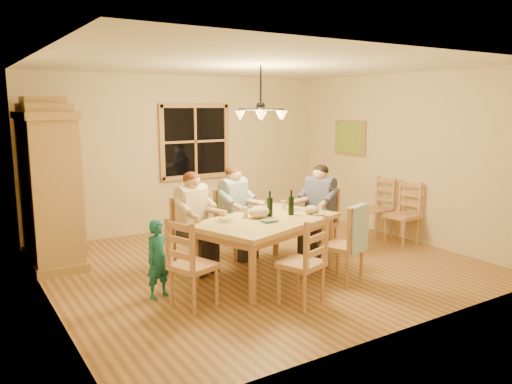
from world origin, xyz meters
TOP-DOWN VIEW (x-y plane):
  - floor at (0.00, 0.00)m, footprint 5.50×5.50m
  - ceiling at (0.00, 0.00)m, footprint 5.50×5.00m
  - wall_back at (0.00, 2.50)m, footprint 5.50×0.02m
  - wall_left at (-2.75, 0.00)m, footprint 0.02×5.00m
  - wall_right at (2.75, 0.00)m, footprint 0.02×5.00m
  - window at (0.20, 2.47)m, footprint 1.30×0.06m
  - painting at (2.71, 1.20)m, footprint 0.06×0.78m
  - chandelier at (-0.00, 0.00)m, footprint 0.77×0.68m
  - armoire at (-2.42, 1.60)m, footprint 0.66×1.40m
  - dining_table at (-0.21, -0.46)m, footprint 2.08×1.63m
  - chair_far_left at (-0.92, 0.22)m, footprint 0.55×0.54m
  - chair_far_right at (-0.14, 0.47)m, footprint 0.55×0.54m
  - chair_near_left at (-0.38, -1.42)m, footprint 0.55×0.54m
  - chair_near_right at (0.49, -1.13)m, footprint 0.55×0.54m
  - chair_end_left at (-1.42, -0.85)m, footprint 0.54×0.55m
  - chair_end_right at (0.99, -0.06)m, footprint 0.54×0.55m
  - adult_woman at (-0.92, 0.22)m, footprint 0.49×0.52m
  - adult_plaid_man at (-0.14, 0.47)m, footprint 0.49×0.52m
  - adult_slate_man at (0.99, -0.06)m, footprint 0.52×0.49m
  - towel at (0.55, -1.31)m, footprint 0.39×0.21m
  - wine_bottle_a at (-0.09, -0.36)m, footprint 0.08×0.08m
  - wine_bottle_b at (0.19, -0.45)m, footprint 0.08×0.08m
  - plate_woman at (-0.71, -0.30)m, footprint 0.26×0.26m
  - plate_plaid at (-0.02, -0.03)m, footprint 0.26×0.26m
  - plate_slate at (0.40, -0.21)m, footprint 0.26×0.26m
  - wine_glass_a at (-0.40, -0.27)m, footprint 0.06×0.06m
  - wine_glass_b at (0.27, -0.17)m, footprint 0.06×0.06m
  - cap at (0.46, -0.54)m, footprint 0.20×0.20m
  - napkin at (-0.28, -0.64)m, footprint 0.21×0.19m
  - cloth_bundle at (-0.26, -0.37)m, footprint 0.28×0.22m
  - child at (-1.65, -0.42)m, footprint 0.38×0.30m
  - chair_spare_front at (2.45, -0.33)m, footprint 0.45×0.47m
  - chair_spare_back at (2.45, 0.21)m, footprint 0.43×0.45m

SIDE VIEW (x-z plane):
  - floor at x=0.00m, z-range 0.00..0.00m
  - chair_far_left at x=-0.92m, z-range -0.19..0.80m
  - chair_far_right at x=-0.14m, z-range -0.19..0.80m
  - chair_near_left at x=-0.38m, z-range -0.19..0.80m
  - chair_near_right at x=0.49m, z-range -0.19..0.80m
  - chair_end_left at x=-1.42m, z-range -0.19..0.80m
  - chair_end_right at x=0.99m, z-range -0.19..0.80m
  - chair_spare_front at x=2.45m, z-range -0.19..0.80m
  - chair_spare_back at x=2.45m, z-range -0.19..0.80m
  - child at x=-1.65m, z-range 0.00..0.91m
  - dining_table at x=-0.21m, z-range 0.28..1.04m
  - towel at x=0.55m, z-range 0.41..0.99m
  - plate_woman at x=-0.71m, z-range 0.76..0.78m
  - plate_plaid at x=-0.02m, z-range 0.76..0.78m
  - plate_slate at x=0.40m, z-range 0.76..0.78m
  - napkin at x=-0.28m, z-range 0.76..0.79m
  - cap at x=0.46m, z-range 0.76..0.87m
  - wine_glass_a at x=-0.40m, z-range 0.76..0.90m
  - wine_glass_b at x=0.27m, z-range 0.76..0.90m
  - cloth_bundle at x=-0.26m, z-range 0.76..0.91m
  - adult_woman at x=-0.92m, z-range 0.40..1.28m
  - adult_plaid_man at x=-0.14m, z-range 0.40..1.28m
  - adult_slate_man at x=0.99m, z-range 0.40..1.28m
  - wine_bottle_a at x=-0.09m, z-range 0.76..1.09m
  - wine_bottle_b at x=0.19m, z-range 0.76..1.09m
  - armoire at x=-2.42m, z-range -0.09..2.21m
  - wall_back at x=0.00m, z-range 0.00..2.70m
  - wall_left at x=-2.75m, z-range 0.00..2.70m
  - wall_right at x=2.75m, z-range 0.00..2.70m
  - window at x=0.20m, z-range 0.90..2.20m
  - painting at x=2.71m, z-range 1.28..1.92m
  - chandelier at x=0.00m, z-range 1.72..2.43m
  - ceiling at x=0.00m, z-range 2.69..2.71m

